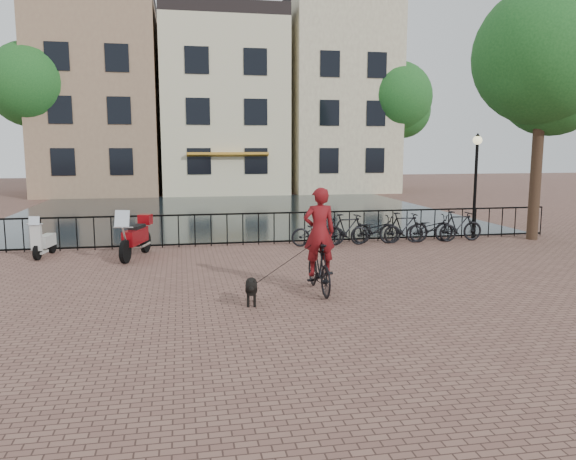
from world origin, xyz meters
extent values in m
plane|color=brown|center=(0.00, 0.00, 0.00)|extent=(100.00, 100.00, 0.00)
plane|color=black|center=(0.00, 17.30, 0.00)|extent=(20.00, 20.00, 0.00)
cube|color=black|center=(0.00, 8.00, 1.00)|extent=(20.00, 0.05, 0.05)
cube|color=black|center=(0.00, 8.00, 0.08)|extent=(20.00, 0.05, 0.05)
cube|color=#906D53|center=(-7.50, 30.00, 6.00)|extent=(7.50, 9.00, 12.00)
cube|color=black|center=(-7.50, 30.00, 12.40)|extent=(7.50, 9.00, 0.80)
cube|color=beige|center=(0.50, 30.00, 5.50)|extent=(8.00, 9.00, 11.00)
cube|color=black|center=(0.50, 30.00, 11.40)|extent=(8.00, 9.00, 0.80)
cube|color=#BF8121|center=(0.50, 25.30, 2.60)|extent=(5.00, 0.60, 0.15)
cube|color=tan|center=(8.50, 30.00, 6.25)|extent=(7.00, 9.00, 12.50)
cube|color=black|center=(8.50, 30.00, 12.90)|extent=(7.00, 9.00, 0.80)
cylinder|color=black|center=(-11.00, 27.00, 3.15)|extent=(0.36, 0.36, 6.30)
sphere|color=#1A501D|center=(-11.00, 27.00, 6.75)|extent=(5.04, 5.04, 5.04)
cylinder|color=black|center=(9.20, 7.30, 2.80)|extent=(0.36, 0.36, 5.60)
sphere|color=#1A501D|center=(9.20, 7.30, 6.00)|extent=(4.48, 4.48, 4.48)
cylinder|color=black|center=(12.00, 27.00, 2.97)|extent=(0.36, 0.36, 5.95)
sphere|color=#1A501D|center=(12.00, 27.00, 6.38)|extent=(4.76, 4.76, 4.76)
cylinder|color=black|center=(7.20, 7.60, 1.60)|extent=(0.10, 0.10, 3.20)
sphere|color=beige|center=(7.20, 7.60, 3.30)|extent=(0.30, 0.30, 0.30)
imported|color=black|center=(0.47, 1.91, 0.58)|extent=(0.56, 1.93, 1.15)
imported|color=maroon|center=(0.47, 1.91, 1.50)|extent=(0.83, 0.55, 2.26)
imported|color=black|center=(1.80, 7.40, 0.45)|extent=(1.73, 0.63, 0.90)
imported|color=black|center=(2.75, 7.40, 0.50)|extent=(1.72, 0.72, 1.00)
imported|color=black|center=(3.70, 7.40, 0.45)|extent=(1.74, 0.68, 0.90)
imported|color=black|center=(4.65, 7.40, 0.50)|extent=(1.67, 0.48, 1.00)
imported|color=black|center=(5.60, 7.40, 0.45)|extent=(1.74, 0.67, 0.90)
imported|color=black|center=(6.55, 7.40, 0.50)|extent=(1.67, 0.48, 1.00)
camera|label=1|loc=(-2.38, -9.50, 3.10)|focal=35.00mm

